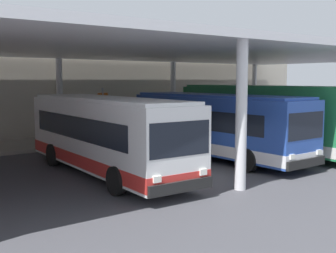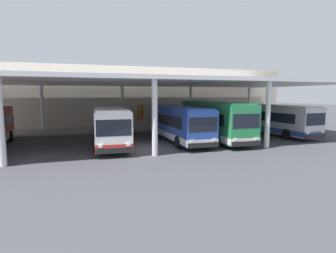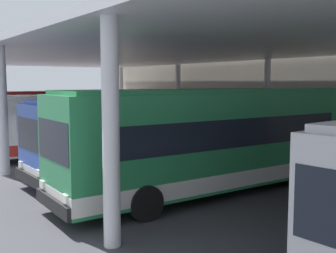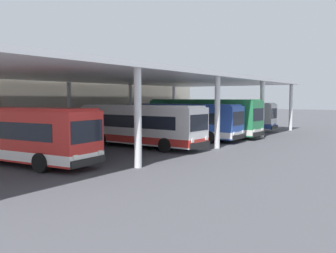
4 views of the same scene
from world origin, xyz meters
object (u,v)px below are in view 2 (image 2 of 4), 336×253
bus_far_bay (213,120)px  banner_sign (140,114)px  bus_second_bay (110,125)px  bus_middle_bay (178,123)px  bench_waiting (122,124)px  bus_departing (273,119)px

bus_far_bay → banner_sign: bus_far_bay is taller
bus_second_bay → bus_middle_bay: size_ratio=1.00×
bus_second_bay → bus_middle_bay: bearing=-0.2°
bench_waiting → banner_sign: (2.13, -0.88, 1.32)m
bus_middle_bay → bus_departing: same height
bus_departing → bench_waiting: 17.18m
bus_far_bay → bench_waiting: 11.95m
bus_far_bay → banner_sign: size_ratio=3.56×
bus_departing → banner_sign: bearing=149.6°
bus_far_bay → bench_waiting: (-7.49, 9.23, -1.18)m
bus_middle_bay → banner_sign: 8.54m
bus_middle_bay → banner_sign: (-1.80, 8.34, 0.32)m
bus_middle_bay → bus_departing: size_ratio=0.99×
bus_middle_bay → bus_far_bay: bus_far_bay is taller
bench_waiting → bus_departing: bearing=-29.3°
bus_second_bay → bus_far_bay: bus_far_bay is taller
banner_sign → bus_middle_bay: bearing=-77.8°
bus_second_bay → bench_waiting: (2.22, 9.19, -0.99)m
bench_waiting → banner_sign: banner_sign is taller
bus_departing → bench_waiting: bus_departing is taller
bus_middle_bay → bus_far_bay: bearing=-0.3°
bus_second_bay → bench_waiting: bearing=76.4°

